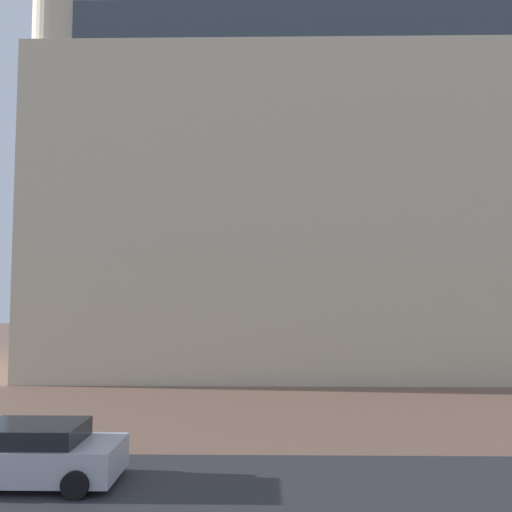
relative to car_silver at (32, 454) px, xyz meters
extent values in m
plane|color=brown|center=(5.48, -1.08, -0.70)|extent=(120.00, 120.00, 0.00)
cube|color=beige|center=(7.16, 19.79, 8.18)|extent=(28.34, 14.60, 17.76)
cube|color=#38424C|center=(7.16, 19.79, 18.25)|extent=(26.07, 13.43, 2.40)
cube|color=beige|center=(8.48, 19.79, 15.38)|extent=(5.80, 5.80, 32.17)
cylinder|color=beige|center=(-5.50, 14.00, 10.14)|extent=(2.80, 2.80, 21.69)
cube|color=#B2B2BC|center=(0.00, 0.00, -0.12)|extent=(4.31, 1.82, 0.81)
cube|color=black|center=(0.00, 0.00, 0.51)|extent=(2.41, 1.60, 0.45)
cylinder|color=black|center=(1.42, 0.91, -0.38)|extent=(0.64, 0.22, 0.64)
cylinder|color=black|center=(1.42, -0.91, -0.38)|extent=(0.64, 0.22, 0.64)
camera|label=1|loc=(5.72, -12.63, 4.05)|focal=35.39mm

